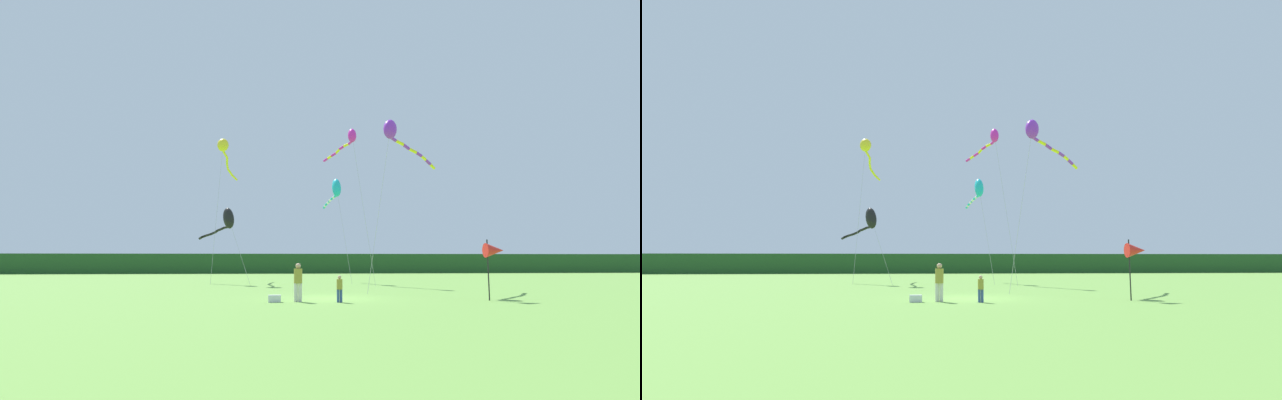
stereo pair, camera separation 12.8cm
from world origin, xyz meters
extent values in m
plane|color=#6B9E42|center=(0.00, 0.00, 0.00)|extent=(120.00, 120.00, 0.00)
cube|color=#234C23|center=(0.00, 45.00, 1.38)|extent=(108.00, 3.88, 2.75)
cylinder|color=silver|center=(-1.80, -1.87, 0.42)|extent=(0.18, 0.18, 0.84)
cylinder|color=silver|center=(-1.61, -1.87, 0.42)|extent=(0.18, 0.18, 0.84)
cylinder|color=olive|center=(-1.70, -1.87, 1.17)|extent=(0.39, 0.39, 0.67)
sphere|color=tan|center=(-1.70, -1.87, 1.63)|extent=(0.25, 0.25, 0.25)
cylinder|color=#334C8C|center=(0.09, -2.35, 0.29)|extent=(0.12, 0.12, 0.58)
cylinder|color=#334C8C|center=(0.23, -2.35, 0.29)|extent=(0.12, 0.12, 0.58)
cylinder|color=olive|center=(0.16, -2.35, 0.81)|extent=(0.27, 0.27, 0.46)
sphere|color=tan|center=(0.16, -2.35, 1.13)|extent=(0.17, 0.17, 0.17)
cube|color=silver|center=(-2.77, -1.98, 0.16)|extent=(0.57, 0.33, 0.32)
cylinder|color=black|center=(7.35, -1.99, 1.44)|extent=(0.06, 0.06, 2.88)
cone|color=red|center=(7.70, -1.99, 2.36)|extent=(0.90, 0.70, 0.70)
cylinder|color=#B2B2B2|center=(3.86, 11.79, 5.97)|extent=(1.27, 2.51, 11.95)
ellipsoid|color=#E026B2|center=(3.23, 13.04, 11.94)|extent=(0.98, 1.11, 1.24)
cylinder|color=#E026B2|center=(3.14, 13.32, 11.44)|extent=(0.39, 0.66, 0.30)
cylinder|color=yellow|center=(2.88, 13.85, 11.35)|extent=(0.51, 0.63, 0.27)
cylinder|color=#E026B2|center=(2.57, 14.36, 11.25)|extent=(0.48, 0.66, 0.32)
cylinder|color=yellow|center=(2.32, 14.90, 11.08)|extent=(0.43, 0.69, 0.39)
cylinder|color=#E026B2|center=(2.03, 15.42, 10.90)|extent=(0.55, 0.64, 0.36)
cylinder|color=yellow|center=(1.72, 15.92, 10.76)|extent=(0.45, 0.65, 0.30)
cylinder|color=#E026B2|center=(1.44, 16.45, 10.64)|extent=(0.50, 0.65, 0.33)
cylinder|color=#B2B2B2|center=(3.36, 3.63, 5.04)|extent=(1.92, 1.72, 10.08)
ellipsoid|color=purple|center=(4.30, 4.47, 10.08)|extent=(1.36, 1.33, 1.38)
cylinder|color=purple|center=(4.54, 4.72, 9.53)|extent=(0.63, 0.66, 0.30)
cylinder|color=yellow|center=(5.06, 5.15, 9.40)|extent=(0.72, 0.55, 0.35)
cylinder|color=purple|center=(5.60, 5.56, 9.25)|extent=(0.68, 0.64, 0.36)
cylinder|color=yellow|center=(6.15, 5.97, 9.09)|extent=(0.72, 0.55, 0.34)
cylinder|color=purple|center=(6.68, 6.38, 8.95)|extent=(0.66, 0.64, 0.32)
cylinder|color=yellow|center=(7.15, 6.87, 8.83)|extent=(0.62, 0.68, 0.32)
cylinder|color=purple|center=(7.62, 7.38, 8.66)|extent=(0.67, 0.67, 0.40)
cylinder|color=yellow|center=(8.08, 7.87, 8.46)|extent=(0.64, 0.68, 0.38)
cylinder|color=#B2B2B2|center=(-5.71, 13.58, 2.63)|extent=(1.98, 1.96, 5.26)
ellipsoid|color=black|center=(-6.68, 14.54, 5.25)|extent=(1.56, 1.56, 1.97)
cylinder|color=black|center=(-6.86, 14.66, 4.52)|extent=(0.48, 0.41, 0.25)
cylinder|color=black|center=(-7.16, 14.94, 4.45)|extent=(0.44, 0.49, 0.29)
cylinder|color=black|center=(-7.45, 15.23, 4.36)|extent=(0.49, 0.44, 0.29)
cylinder|color=black|center=(-7.74, 15.53, 4.24)|extent=(0.44, 0.50, 0.32)
cylinder|color=black|center=(-8.04, 15.82, 4.11)|extent=(0.51, 0.44, 0.32)
cylinder|color=black|center=(-8.33, 16.12, 4.02)|extent=(0.41, 0.48, 0.24)
cylinder|color=black|center=(-8.60, 16.43, 3.97)|extent=(0.47, 0.45, 0.26)
cylinder|color=black|center=(-8.94, 16.68, 3.88)|extent=(0.51, 0.41, 0.31)
cylinder|color=black|center=(-9.24, 16.95, 3.76)|extent=(0.44, 0.50, 0.30)
cylinder|color=#B2B2B2|center=(2.73, 14.60, 4.07)|extent=(0.77, 3.58, 8.15)
ellipsoid|color=#1EB7CC|center=(2.35, 16.38, 8.15)|extent=(1.03, 1.45, 1.84)
cylinder|color=#1EB7CC|center=(2.29, 16.55, 7.45)|extent=(0.33, 0.45, 0.27)
cylinder|color=white|center=(2.18, 16.90, 7.39)|extent=(0.30, 0.43, 0.25)
cylinder|color=#1EB7CC|center=(2.07, 17.24, 7.32)|extent=(0.32, 0.45, 0.28)
cylinder|color=white|center=(1.95, 17.59, 7.22)|extent=(0.34, 0.47, 0.31)
cylinder|color=#1EB7CC|center=(1.88, 17.94, 7.14)|extent=(0.22, 0.39, 0.24)
cylinder|color=white|center=(1.82, 18.29, 7.07)|extent=(0.30, 0.45, 0.29)
cylinder|color=#1EB7CC|center=(1.71, 18.64, 6.97)|extent=(0.33, 0.47, 0.31)
cylinder|color=white|center=(1.63, 18.99, 6.86)|extent=(0.24, 0.43, 0.28)
cylinder|color=#1EB7CC|center=(1.58, 19.35, 6.78)|extent=(0.27, 0.44, 0.28)
cylinder|color=#B2B2B2|center=(-7.72, 15.26, 5.94)|extent=(0.30, 3.35, 11.88)
ellipsoid|color=yellow|center=(-7.57, 16.92, 11.87)|extent=(1.07, 1.20, 1.30)
cylinder|color=yellow|center=(-7.45, 17.55, 11.21)|extent=(0.45, 1.35, 0.58)
cylinder|color=yellow|center=(-7.40, 18.81, 10.88)|extent=(0.35, 1.33, 0.48)
cylinder|color=yellow|center=(-7.49, 20.07, 10.60)|extent=(0.24, 1.32, 0.47)
cylinder|color=yellow|center=(-7.37, 21.33, 10.28)|extent=(0.48, 1.34, 0.55)
cylinder|color=yellow|center=(-7.06, 22.57, 9.99)|extent=(0.55, 1.32, 0.43)
camera|label=1|loc=(-2.61, -23.81, 1.92)|focal=26.39mm
camera|label=2|loc=(-2.48, -23.82, 1.92)|focal=26.39mm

